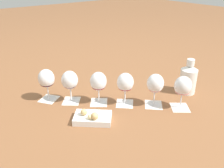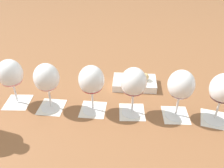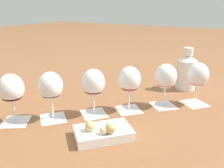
{
  "view_description": "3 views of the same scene",
  "coord_description": "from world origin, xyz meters",
  "px_view_note": "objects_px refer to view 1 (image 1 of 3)",
  "views": [
    {
      "loc": [
        -0.89,
        0.68,
        0.66
      ],
      "look_at": [
        0.0,
        0.0,
        0.12
      ],
      "focal_mm": 38.0,
      "sensor_mm": 36.0,
      "label": 1
    },
    {
      "loc": [
        0.54,
        -0.4,
        0.55
      ],
      "look_at": [
        0.0,
        0.0,
        0.12
      ],
      "focal_mm": 38.0,
      "sensor_mm": 36.0,
      "label": 2
    },
    {
      "loc": [
        -0.45,
        0.73,
        0.4
      ],
      "look_at": [
        0.0,
        0.0,
        0.12
      ],
      "focal_mm": 38.0,
      "sensor_mm": 36.0,
      "label": 3
    }
  ],
  "objects_px": {
    "wine_glass_3": "(98,83)",
    "wine_glass_4": "(70,82)",
    "wine_glass_0": "(183,87)",
    "wine_glass_5": "(46,80)",
    "wine_glass_2": "(125,84)",
    "wine_glass_1": "(155,85)",
    "ceramic_vase": "(188,78)",
    "snack_dish": "(92,118)"
  },
  "relations": [
    {
      "from": "wine_glass_4",
      "to": "snack_dish",
      "type": "distance_m",
      "value": 0.25
    },
    {
      "from": "wine_glass_2",
      "to": "ceramic_vase",
      "type": "relative_size",
      "value": 0.85
    },
    {
      "from": "wine_glass_1",
      "to": "ceramic_vase",
      "type": "relative_size",
      "value": 0.85
    },
    {
      "from": "wine_glass_3",
      "to": "wine_glass_4",
      "type": "xyz_separation_m",
      "value": [
        0.11,
        0.11,
        -0.0
      ]
    },
    {
      "from": "wine_glass_4",
      "to": "ceramic_vase",
      "type": "distance_m",
      "value": 0.68
    },
    {
      "from": "wine_glass_0",
      "to": "wine_glass_5",
      "type": "bearing_deg",
      "value": 45.12
    },
    {
      "from": "wine_glass_0",
      "to": "wine_glass_5",
      "type": "relative_size",
      "value": 1.0
    },
    {
      "from": "wine_glass_3",
      "to": "wine_glass_4",
      "type": "distance_m",
      "value": 0.15
    },
    {
      "from": "wine_glass_0",
      "to": "ceramic_vase",
      "type": "bearing_deg",
      "value": -62.85
    },
    {
      "from": "wine_glass_3",
      "to": "wine_glass_5",
      "type": "xyz_separation_m",
      "value": [
        0.2,
        0.2,
        0.0
      ]
    },
    {
      "from": "snack_dish",
      "to": "wine_glass_3",
      "type": "bearing_deg",
      "value": -44.78
    },
    {
      "from": "wine_glass_0",
      "to": "snack_dish",
      "type": "bearing_deg",
      "value": 67.42
    },
    {
      "from": "ceramic_vase",
      "to": "wine_glass_5",
      "type": "bearing_deg",
      "value": 58.42
    },
    {
      "from": "wine_glass_2",
      "to": "ceramic_vase",
      "type": "xyz_separation_m",
      "value": [
        -0.12,
        -0.38,
        -0.03
      ]
    },
    {
      "from": "wine_glass_2",
      "to": "wine_glass_5",
      "type": "height_order",
      "value": "same"
    },
    {
      "from": "wine_glass_1",
      "to": "wine_glass_3",
      "type": "distance_m",
      "value": 0.3
    },
    {
      "from": "wine_glass_2",
      "to": "wine_glass_3",
      "type": "xyz_separation_m",
      "value": [
        0.1,
        0.1,
        0.0
      ]
    },
    {
      "from": "wine_glass_2",
      "to": "wine_glass_4",
      "type": "height_order",
      "value": "same"
    },
    {
      "from": "wine_glass_1",
      "to": "snack_dish",
      "type": "xyz_separation_m",
      "value": [
        0.08,
        0.34,
        -0.1
      ]
    },
    {
      "from": "wine_glass_0",
      "to": "wine_glass_4",
      "type": "relative_size",
      "value": 1.0
    },
    {
      "from": "wine_glass_0",
      "to": "snack_dish",
      "type": "xyz_separation_m",
      "value": [
        0.18,
        0.43,
        -0.1
      ]
    },
    {
      "from": "wine_glass_4",
      "to": "snack_dish",
      "type": "xyz_separation_m",
      "value": [
        -0.23,
        0.01,
        -0.1
      ]
    },
    {
      "from": "wine_glass_4",
      "to": "wine_glass_0",
      "type": "bearing_deg",
      "value": -134.41
    },
    {
      "from": "wine_glass_5",
      "to": "wine_glass_2",
      "type": "bearing_deg",
      "value": -134.28
    },
    {
      "from": "wine_glass_4",
      "to": "wine_glass_5",
      "type": "distance_m",
      "value": 0.13
    },
    {
      "from": "wine_glass_0",
      "to": "wine_glass_3",
      "type": "relative_size",
      "value": 1.0
    },
    {
      "from": "wine_glass_1",
      "to": "wine_glass_2",
      "type": "xyz_separation_m",
      "value": [
        0.1,
        0.11,
        0.0
      ]
    },
    {
      "from": "wine_glass_1",
      "to": "ceramic_vase",
      "type": "xyz_separation_m",
      "value": [
        -0.02,
        -0.26,
        -0.03
      ]
    },
    {
      "from": "wine_glass_1",
      "to": "ceramic_vase",
      "type": "height_order",
      "value": "ceramic_vase"
    },
    {
      "from": "wine_glass_0",
      "to": "wine_glass_4",
      "type": "height_order",
      "value": "same"
    },
    {
      "from": "wine_glass_0",
      "to": "ceramic_vase",
      "type": "xyz_separation_m",
      "value": [
        0.09,
        -0.17,
        -0.03
      ]
    },
    {
      "from": "wine_glass_4",
      "to": "wine_glass_5",
      "type": "xyz_separation_m",
      "value": [
        0.1,
        0.09,
        0.0
      ]
    },
    {
      "from": "wine_glass_3",
      "to": "snack_dish",
      "type": "height_order",
      "value": "wine_glass_3"
    },
    {
      "from": "wine_glass_2",
      "to": "wine_glass_5",
      "type": "distance_m",
      "value": 0.43
    },
    {
      "from": "wine_glass_0",
      "to": "wine_glass_2",
      "type": "relative_size",
      "value": 1.0
    },
    {
      "from": "wine_glass_0",
      "to": "wine_glass_1",
      "type": "distance_m",
      "value": 0.14
    },
    {
      "from": "wine_glass_4",
      "to": "wine_glass_5",
      "type": "relative_size",
      "value": 1.0
    },
    {
      "from": "wine_glass_0",
      "to": "wine_glass_3",
      "type": "height_order",
      "value": "same"
    },
    {
      "from": "wine_glass_2",
      "to": "wine_glass_3",
      "type": "relative_size",
      "value": 1.0
    },
    {
      "from": "wine_glass_5",
      "to": "ceramic_vase",
      "type": "relative_size",
      "value": 0.85
    },
    {
      "from": "wine_glass_2",
      "to": "wine_glass_4",
      "type": "distance_m",
      "value": 0.3
    },
    {
      "from": "wine_glass_2",
      "to": "wine_glass_0",
      "type": "bearing_deg",
      "value": -135.75
    }
  ]
}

